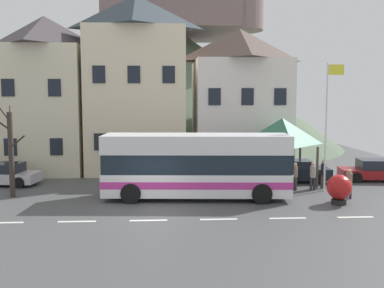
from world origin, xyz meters
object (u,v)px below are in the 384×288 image
object	(u,v)px
transit_bus	(196,166)
townhouse_01	(137,85)
harbour_buoy	(339,188)
hilltop_castle	(172,79)
flagpole	(328,118)
pedestrian_02	(349,182)
parked_car_02	(291,171)
pedestrian_03	(295,175)
parked_car_00	(4,174)
pedestrian_01	(323,173)
bare_tree_01	(11,152)
parked_car_01	(378,170)
public_bench	(279,169)
townhouse_00	(46,94)
pedestrian_00	(313,174)
bus_shelter	(282,131)
townhouse_02	(239,100)

from	to	relation	value
transit_bus	townhouse_01	bearing A→B (deg)	116.41
harbour_buoy	hilltop_castle	bearing A→B (deg)	105.72
flagpole	pedestrian_02	bearing A→B (deg)	-75.54
parked_car_02	pedestrian_02	bearing A→B (deg)	-67.45
pedestrian_03	parked_car_00	bearing A→B (deg)	171.50
pedestrian_01	pedestrian_02	bearing A→B (deg)	-80.63
pedestrian_03	harbour_buoy	distance (m)	3.59
parked_car_00	bare_tree_01	distance (m)	4.05
parked_car_01	public_bench	xyz separation A→B (m)	(-5.79, 1.86, -0.17)
hilltop_castle	transit_bus	xyz separation A→B (m)	(0.89, -25.79, -5.48)
townhouse_01	parked_car_02	size ratio (longest dim) A/B	2.60
public_bench	pedestrian_03	bearing A→B (deg)	-93.67
harbour_buoy	bare_tree_01	world-z (taller)	bare_tree_01
townhouse_00	pedestrian_02	size ratio (longest dim) A/B	7.05
pedestrian_00	public_bench	bearing A→B (deg)	99.32
townhouse_00	public_bench	distance (m)	17.03
pedestrian_03	flagpole	bearing A→B (deg)	-7.27
harbour_buoy	bare_tree_01	size ratio (longest dim) A/B	0.28
parked_car_00	flagpole	distance (m)	19.10
bus_shelter	pedestrian_00	xyz separation A→B (m)	(1.24, -2.14, -2.24)
townhouse_00	transit_bus	world-z (taller)	townhouse_00
bus_shelter	parked_car_01	world-z (taller)	bus_shelter
townhouse_02	bus_shelter	distance (m)	6.31
townhouse_00	parked_car_02	bearing A→B (deg)	-18.15
public_bench	flagpole	xyz separation A→B (m)	(1.41, -4.69, 3.61)
townhouse_02	parked_car_02	size ratio (longest dim) A/B	2.17
pedestrian_01	pedestrian_03	size ratio (longest dim) A/B	1.05
transit_bus	parked_car_00	size ratio (longest dim) A/B	2.30
townhouse_02	flagpole	world-z (taller)	townhouse_02
parked_car_00	flagpole	world-z (taller)	flagpole
pedestrian_00	bus_shelter	bearing A→B (deg)	120.08
harbour_buoy	pedestrian_00	bearing A→B (deg)	93.09
parked_car_01	parked_car_02	xyz separation A→B (m)	(-5.57, -0.03, 0.02)
flagpole	bare_tree_01	size ratio (longest dim) A/B	1.36
pedestrian_03	harbour_buoy	world-z (taller)	pedestrian_03
townhouse_01	flagpole	size ratio (longest dim) A/B	1.72
public_bench	pedestrian_02	bearing A→B (deg)	-73.96
townhouse_00	hilltop_castle	bearing A→B (deg)	60.74
parked_car_01	townhouse_02	bearing A→B (deg)	-26.13
parked_car_00	parked_car_02	world-z (taller)	parked_car_02
bus_shelter	parked_car_00	distance (m)	16.87
hilltop_castle	bus_shelter	distance (m)	23.25
parked_car_01	pedestrian_01	bearing A→B (deg)	34.51
transit_bus	pedestrian_02	xyz separation A→B (m)	(7.85, -0.52, -0.81)
bus_shelter	pedestrian_03	bearing A→B (deg)	-84.17
parked_car_02	pedestrian_03	bearing A→B (deg)	-98.12
townhouse_01	hilltop_castle	world-z (taller)	hilltop_castle
hilltop_castle	pedestrian_02	xyz separation A→B (m)	(8.74, -26.32, -6.29)
townhouse_01	bare_tree_01	world-z (taller)	townhouse_01
transit_bus	bare_tree_01	distance (m)	9.69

